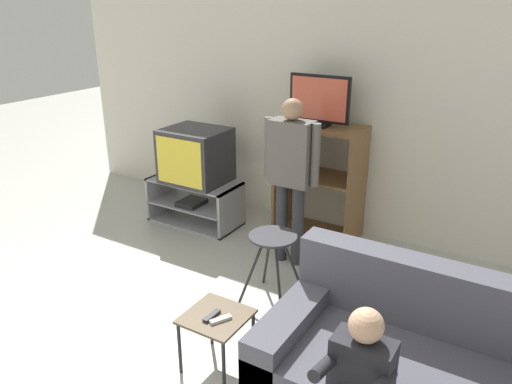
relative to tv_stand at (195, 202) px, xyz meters
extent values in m
cube|color=silver|center=(1.12, 0.73, 1.06)|extent=(6.40, 0.06, 2.60)
cube|color=#939399|center=(0.00, 0.00, -0.23)|extent=(0.99, 0.48, 0.02)
cube|color=#939399|center=(0.00, 0.00, -0.02)|extent=(0.96, 0.48, 0.02)
cube|color=#939399|center=(0.00, 0.00, 0.24)|extent=(0.99, 0.48, 0.02)
cube|color=#939399|center=(-0.48, 0.00, 0.00)|extent=(0.03, 0.48, 0.48)
cube|color=#939399|center=(0.48, 0.00, 0.00)|extent=(0.03, 0.48, 0.48)
cube|color=black|center=(0.00, -0.06, 0.01)|extent=(0.24, 0.28, 0.05)
cube|color=#2D2D33|center=(0.03, 0.02, 0.53)|extent=(0.65, 0.55, 0.57)
cube|color=yellow|center=(0.03, -0.26, 0.53)|extent=(0.57, 0.01, 0.49)
cube|color=brown|center=(0.87, 0.41, 0.34)|extent=(0.03, 0.50, 1.16)
cube|color=brown|center=(1.67, 0.41, 0.34)|extent=(0.03, 0.50, 1.16)
cube|color=brown|center=(1.27, 0.41, -0.22)|extent=(0.76, 0.50, 0.03)
cube|color=brown|center=(1.27, 0.41, 0.40)|extent=(0.76, 0.50, 0.03)
cube|color=brown|center=(1.27, 0.41, 0.91)|extent=(0.76, 0.50, 0.03)
cube|color=black|center=(1.13, 0.34, 0.53)|extent=(0.18, 0.04, 0.22)
cube|color=black|center=(1.24, 0.39, 0.94)|extent=(0.21, 0.20, 0.04)
cube|color=black|center=(1.24, 0.39, 1.19)|extent=(0.61, 0.04, 0.44)
cube|color=#D8593F|center=(1.24, 0.37, 1.19)|extent=(0.56, 0.01, 0.39)
cylinder|color=black|center=(1.36, -1.03, 0.05)|extent=(0.17, 0.17, 0.58)
cylinder|color=black|center=(1.60, -1.03, 0.05)|extent=(0.17, 0.17, 0.58)
cylinder|color=black|center=(1.36, -0.78, 0.05)|extent=(0.17, 0.17, 0.58)
cylinder|color=black|center=(1.60, -0.78, 0.05)|extent=(0.17, 0.17, 0.58)
cylinder|color=#333338|center=(1.48, -0.90, 0.34)|extent=(0.38, 0.38, 0.02)
cube|color=brown|center=(1.55, -1.77, 0.16)|extent=(0.39, 0.39, 0.02)
cylinder|color=black|center=(1.38, -1.95, -0.04)|extent=(0.02, 0.02, 0.39)
cylinder|color=black|center=(1.73, -1.95, -0.04)|extent=(0.02, 0.02, 0.39)
cylinder|color=black|center=(1.38, -1.60, -0.04)|extent=(0.02, 0.02, 0.39)
cylinder|color=black|center=(1.73, -1.60, -0.04)|extent=(0.02, 0.02, 0.39)
cube|color=#232328|center=(1.54, -1.80, 0.18)|extent=(0.04, 0.15, 0.02)
cube|color=silver|center=(1.61, -1.81, 0.18)|extent=(0.10, 0.14, 0.02)
cube|color=#4C4C56|center=(2.82, -1.24, 0.42)|extent=(1.80, 0.20, 0.43)
cube|color=#4C4C56|center=(2.03, -1.61, 0.04)|extent=(0.22, 0.94, 0.56)
cylinder|color=#2D2D33|center=(1.20, -0.24, 0.15)|extent=(0.11, 0.11, 0.77)
cylinder|color=#2D2D33|center=(1.37, -0.24, 0.15)|extent=(0.11, 0.11, 0.77)
cube|color=#5B5651|center=(1.28, -0.24, 0.82)|extent=(0.38, 0.20, 0.58)
cylinder|color=#5B5651|center=(1.06, -0.24, 0.83)|extent=(0.08, 0.08, 0.55)
cylinder|color=#5B5651|center=(1.51, -0.24, 0.83)|extent=(0.08, 0.08, 0.55)
sphere|color=#A37A5B|center=(1.28, -0.24, 1.20)|extent=(0.19, 0.19, 0.19)
cube|color=#232328|center=(2.60, -2.02, 0.38)|extent=(0.30, 0.17, 0.36)
cylinder|color=#232328|center=(2.47, -2.15, 0.45)|extent=(0.06, 0.31, 0.14)
sphere|color=tan|center=(2.60, -2.02, 0.65)|extent=(0.17, 0.17, 0.17)
camera|label=1|loc=(3.17, -3.95, 2.07)|focal=35.00mm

